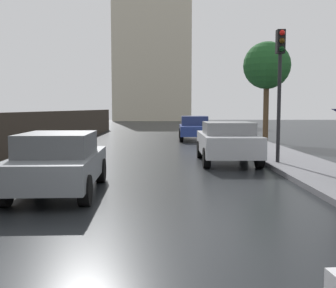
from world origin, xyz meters
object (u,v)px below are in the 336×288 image
Objects in this scene: car_grey_behind_camera at (59,162)px; car_blue_far_ahead at (194,128)px; street_tree_near at (267,66)px; car_silver_near_kerb at (227,141)px; traffic_light at (280,71)px.

car_blue_far_ahead is at bearing -107.44° from car_grey_behind_camera.
car_blue_far_ahead is 15.71m from car_grey_behind_camera.
car_blue_far_ahead is at bearing 169.07° from street_tree_near.
car_silver_near_kerb is 0.97× the size of car_blue_far_ahead.
street_tree_near reaches higher than car_grey_behind_camera.
car_grey_behind_camera is at bearing -131.63° from car_silver_near_kerb.
car_blue_far_ahead is 5.46m from street_tree_near.
car_grey_behind_camera is 0.92× the size of traffic_light.
car_blue_far_ahead reaches higher than car_grey_behind_camera.
street_tree_near is (2.13, 10.26, 1.20)m from traffic_light.
street_tree_near is at bearing 78.25° from traffic_light.
car_grey_behind_camera is at bearing -145.94° from traffic_light.
car_silver_near_kerb reaches higher than car_grey_behind_camera.
car_silver_near_kerb is 10.14m from car_blue_far_ahead.
car_blue_far_ahead is at bearing 99.95° from traffic_light.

